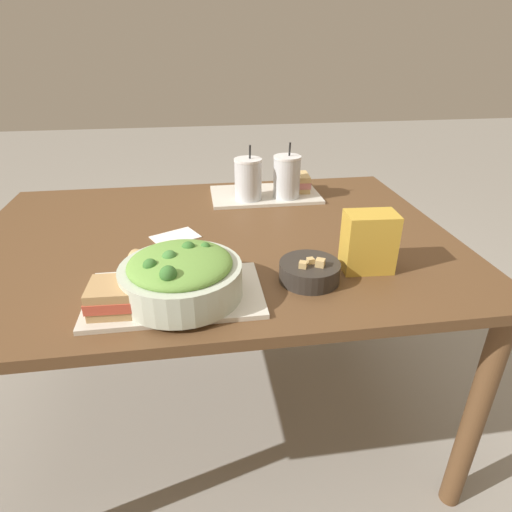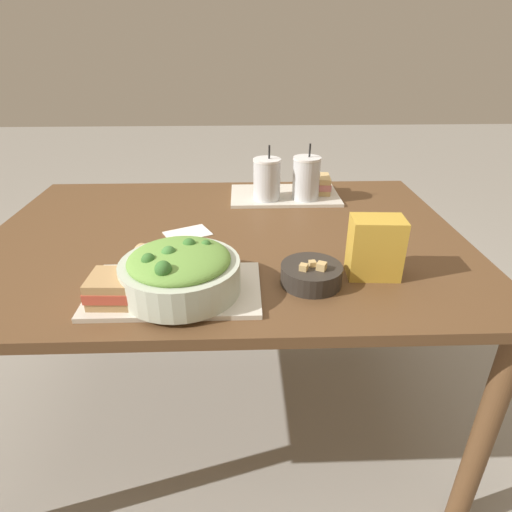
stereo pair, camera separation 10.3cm
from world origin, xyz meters
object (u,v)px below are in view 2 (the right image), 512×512
at_px(salad_bowl, 180,270).
at_px(sandwich_far, 315,184).
at_px(sandwich_near, 116,288).
at_px(drink_cup_dark, 267,180).
at_px(soup_bowl, 311,274).
at_px(napkin_folded, 188,234).
at_px(chip_bag, 375,248).
at_px(drink_cup_red, 306,179).
at_px(baguette_near, 157,260).

bearing_deg(salad_bowl, sandwich_far, 58.86).
xyz_separation_m(sandwich_near, drink_cup_dark, (0.38, 0.68, 0.04)).
distance_m(sandwich_far, drink_cup_dark, 0.21).
bearing_deg(salad_bowl, soup_bowl, 7.36).
relative_size(soup_bowl, napkin_folded, 0.94).
bearing_deg(soup_bowl, drink_cup_dark, 97.41).
distance_m(drink_cup_dark, napkin_folded, 0.40).
relative_size(chip_bag, napkin_folded, 0.97).
height_order(sandwich_far, chip_bag, chip_bag).
xyz_separation_m(sandwich_near, sandwich_far, (0.58, 0.76, -0.00)).
distance_m(drink_cup_dark, drink_cup_red, 0.15).
distance_m(sandwich_far, napkin_folded, 0.59).
xyz_separation_m(soup_bowl, baguette_near, (-0.39, 0.05, 0.02)).
bearing_deg(sandwich_near, salad_bowl, 18.00).
height_order(soup_bowl, drink_cup_dark, drink_cup_dark).
relative_size(salad_bowl, soup_bowl, 1.84).
bearing_deg(baguette_near, salad_bowl, -114.30).
height_order(salad_bowl, chip_bag, chip_bag).
xyz_separation_m(sandwich_near, drink_cup_red, (0.53, 0.68, 0.04)).
xyz_separation_m(drink_cup_dark, napkin_folded, (-0.27, -0.29, -0.08)).
xyz_separation_m(sandwich_far, drink_cup_dark, (-0.19, -0.07, 0.04)).
xyz_separation_m(baguette_near, chip_bag, (0.56, -0.02, 0.03)).
bearing_deg(drink_cup_red, soup_bowl, -96.38).
height_order(sandwich_far, drink_cup_dark, drink_cup_dark).
bearing_deg(chip_bag, sandwich_far, 98.05).
distance_m(soup_bowl, drink_cup_red, 0.61).
distance_m(sandwich_near, drink_cup_red, 0.87).
relative_size(drink_cup_dark, napkin_folded, 1.22).
relative_size(drink_cup_dark, chip_bag, 1.27).
bearing_deg(baguette_near, drink_cup_dark, -1.05).
bearing_deg(salad_bowl, chip_bag, 9.14).
relative_size(salad_bowl, sandwich_far, 2.29).
height_order(soup_bowl, napkin_folded, soup_bowl).
height_order(salad_bowl, napkin_folded, salad_bowl).
height_order(drink_cup_dark, napkin_folded, drink_cup_dark).
xyz_separation_m(salad_bowl, sandwich_near, (-0.14, -0.04, -0.02)).
xyz_separation_m(baguette_near, sandwich_far, (0.51, 0.62, -0.00)).
height_order(sandwich_near, napkin_folded, sandwich_near).
bearing_deg(drink_cup_red, sandwich_near, -127.73).
bearing_deg(sandwich_far, drink_cup_dark, -154.83).
xyz_separation_m(baguette_near, drink_cup_red, (0.46, 0.55, 0.04)).
relative_size(salad_bowl, napkin_folded, 1.72).
distance_m(salad_bowl, baguette_near, 0.12).
height_order(drink_cup_red, chip_bag, drink_cup_red).
xyz_separation_m(salad_bowl, drink_cup_red, (0.39, 0.64, 0.02)).
xyz_separation_m(salad_bowl, baguette_near, (-0.07, 0.10, -0.02)).
relative_size(baguette_near, chip_bag, 0.79).
bearing_deg(drink_cup_dark, chip_bag, -66.71).
distance_m(soup_bowl, drink_cup_dark, 0.61).
distance_m(baguette_near, sandwich_far, 0.80).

